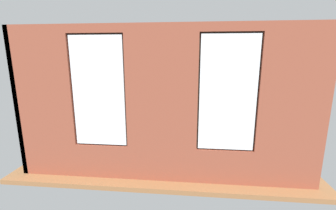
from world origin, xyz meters
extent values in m
cube|color=#99663D|center=(0.00, 0.00, -0.05)|extent=(6.64, 5.47, 0.10)
cube|color=brown|center=(-2.40, 2.36, 1.54)|extent=(1.24, 0.16, 3.07)
cube|color=brown|center=(0.00, 2.36, 1.54)|extent=(1.37, 0.16, 3.07)
cube|color=brown|center=(2.40, 2.36, 1.54)|extent=(1.24, 0.16, 3.07)
cube|color=brown|center=(-1.23, 2.36, 0.35)|extent=(1.09, 0.16, 0.71)
cube|color=brown|center=(-1.23, 2.36, 2.99)|extent=(1.09, 0.16, 0.17)
cube|color=white|center=(-1.23, 2.40, 1.81)|extent=(1.03, 0.03, 2.14)
cube|color=#38281E|center=(-1.23, 2.34, 1.81)|extent=(1.09, 0.04, 2.20)
cube|color=brown|center=(1.23, 2.36, 0.35)|extent=(1.09, 0.16, 0.71)
cube|color=brown|center=(1.23, 2.36, 2.99)|extent=(1.09, 0.16, 0.17)
cube|color=white|center=(1.23, 2.40, 1.81)|extent=(1.03, 0.03, 2.14)
cube|color=#38281E|center=(1.23, 2.34, 1.81)|extent=(1.09, 0.04, 2.20)
cube|color=olive|center=(0.00, 2.26, 0.68)|extent=(3.75, 0.24, 0.06)
cube|color=black|center=(0.00, 2.27, 2.24)|extent=(0.53, 0.03, 0.67)
cube|color=#389360|center=(0.00, 2.25, 2.24)|extent=(0.47, 0.01, 0.61)
cube|color=silver|center=(2.97, 0.20, 1.54)|extent=(0.10, 4.47, 3.07)
cube|color=black|center=(-0.04, 1.66, 0.21)|extent=(1.84, 0.85, 0.42)
cube|color=black|center=(-0.04, 1.98, 0.61)|extent=(1.84, 0.24, 0.38)
cube|color=black|center=(-0.85, 1.66, 0.52)|extent=(0.22, 0.85, 0.24)
cube|color=black|center=(0.76, 1.66, 0.52)|extent=(0.22, 0.85, 0.24)
cube|color=black|center=(-0.39, 1.62, 0.48)|extent=(0.64, 0.65, 0.12)
cube|color=black|center=(0.30, 1.62, 0.48)|extent=(0.64, 0.65, 0.12)
cube|color=black|center=(-2.27, 0.15, 0.21)|extent=(0.93, 2.11, 0.42)
cube|color=black|center=(-2.59, 0.16, 0.61)|extent=(0.32, 2.08, 0.38)
cube|color=black|center=(-2.30, -0.78, 0.52)|extent=(0.86, 0.25, 0.24)
cube|color=black|center=(-2.23, 1.07, 0.52)|extent=(0.86, 0.25, 0.24)
cube|color=black|center=(-2.25, -0.40, 0.48)|extent=(0.67, 0.53, 0.12)
cube|color=black|center=(-2.23, 0.15, 0.48)|extent=(0.67, 0.53, 0.12)
cube|color=black|center=(-2.21, 0.69, 0.48)|extent=(0.67, 0.53, 0.12)
cube|color=tan|center=(0.25, 0.11, 0.41)|extent=(1.32, 0.83, 0.04)
cube|color=tan|center=(-0.35, -0.24, 0.19)|extent=(0.07, 0.07, 0.39)
cube|color=tan|center=(0.85, -0.24, 0.19)|extent=(0.07, 0.07, 0.39)
cube|color=tan|center=(-0.35, 0.47, 0.19)|extent=(0.07, 0.07, 0.39)
cube|color=tan|center=(0.85, 0.47, 0.19)|extent=(0.07, 0.07, 0.39)
cylinder|color=#33567F|center=(-0.11, -0.03, 0.47)|extent=(0.07, 0.07, 0.09)
cylinder|color=#47423D|center=(0.42, 0.01, 0.47)|extent=(0.09, 0.09, 0.08)
sphere|color=#1E5B28|center=(0.42, 0.01, 0.56)|extent=(0.11, 0.11, 0.11)
cube|color=#59595B|center=(0.25, 0.11, 0.44)|extent=(0.11, 0.18, 0.02)
cube|color=black|center=(2.67, -0.53, 0.25)|extent=(1.26, 0.42, 0.49)
cube|color=black|center=(2.67, -0.53, 0.52)|extent=(0.52, 0.20, 0.05)
cube|color=black|center=(2.67, -0.53, 0.57)|extent=(0.06, 0.04, 0.06)
cube|color=black|center=(2.67, -0.53, 0.93)|extent=(1.18, 0.04, 0.67)
cube|color=black|center=(2.67, -0.55, 0.93)|extent=(1.13, 0.01, 0.62)
cylinder|color=olive|center=(0.00, -1.57, 0.14)|extent=(0.49, 0.49, 0.28)
ellipsoid|color=silver|center=(0.00, -1.57, 0.47)|extent=(1.09, 1.09, 0.43)
ellipsoid|color=navy|center=(0.08, -1.57, 0.58)|extent=(0.44, 0.44, 0.18)
cylinder|color=beige|center=(2.37, -1.69, 0.19)|extent=(0.36, 0.36, 0.38)
cylinder|color=brown|center=(2.37, -1.69, 0.42)|extent=(0.05, 0.05, 0.08)
ellipsoid|color=#337F38|center=(2.37, -1.69, 0.73)|extent=(0.69, 0.69, 0.54)
cylinder|color=gray|center=(-1.41, 1.66, 0.13)|extent=(0.25, 0.25, 0.26)
cylinder|color=brown|center=(-1.41, 1.66, 0.31)|extent=(0.04, 0.04, 0.09)
ellipsoid|color=#286B2D|center=(-1.41, 1.66, 0.58)|extent=(0.58, 0.58, 0.46)
cylinder|color=#9E5638|center=(-0.46, -0.94, 0.10)|extent=(0.21, 0.21, 0.20)
cylinder|color=brown|center=(-0.46, -0.94, 0.24)|extent=(0.03, 0.03, 0.08)
ellipsoid|color=#1E5B28|center=(-0.46, -0.94, 0.47)|extent=(0.42, 0.42, 0.40)
cylinder|color=gray|center=(2.12, 0.55, 0.13)|extent=(0.27, 0.27, 0.27)
cylinder|color=brown|center=(2.12, 0.55, 0.46)|extent=(0.05, 0.05, 0.38)
cone|color=#337F38|center=(2.33, 0.55, 0.83)|extent=(0.54, 0.17, 0.48)
cone|color=#337F38|center=(2.21, 0.67, 0.89)|extent=(0.40, 0.45, 0.56)
cone|color=#337F38|center=(2.04, 0.75, 0.83)|extent=(0.36, 0.56, 0.48)
cone|color=#337F38|center=(1.92, 0.55, 0.85)|extent=(0.51, 0.17, 0.52)
cone|color=#337F38|center=(2.02, 0.40, 0.87)|extent=(0.40, 0.50, 0.53)
cone|color=#337F38|center=(2.22, 0.43, 0.88)|extent=(0.42, 0.44, 0.56)
camera|label=1|loc=(-0.55, 6.54, 2.49)|focal=24.00mm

